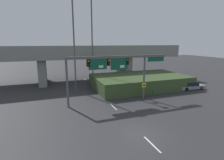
# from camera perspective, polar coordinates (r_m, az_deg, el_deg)

# --- Properties ---
(ground_plane) EXTENTS (160.00, 160.00, 0.00)m
(ground_plane) POSITION_cam_1_polar(r_m,az_deg,el_deg) (16.47, 9.39, -16.81)
(ground_plane) COLOR #2D2D30
(lane_markings) EXTENTS (0.14, 29.11, 0.01)m
(lane_markings) POSITION_cam_1_polar(r_m,az_deg,el_deg) (26.31, -2.99, -5.43)
(lane_markings) COLOR silver
(lane_markings) RESTS_ON ground
(signal_gantry) EXTENTS (14.04, 0.44, 6.26)m
(signal_gantry) POSITION_cam_1_polar(r_m,az_deg,el_deg) (23.02, 1.03, 4.88)
(signal_gantry) COLOR #515456
(signal_gantry) RESTS_ON ground
(speed_limit_sign) EXTENTS (0.60, 0.11, 2.46)m
(speed_limit_sign) POSITION_cam_1_polar(r_m,az_deg,el_deg) (24.90, 10.35, -2.79)
(speed_limit_sign) COLOR #4C4C4C
(speed_limit_sign) RESTS_ON ground
(highway_light_pole_near) EXTENTS (0.70, 0.36, 14.72)m
(highway_light_pole_near) POSITION_cam_1_polar(r_m,az_deg,el_deg) (28.81, -12.27, 11.46)
(highway_light_pole_near) COLOR #515456
(highway_light_pole_near) RESTS_ON ground
(highway_light_pole_far) EXTENTS (0.70, 0.36, 16.03)m
(highway_light_pole_far) POSITION_cam_1_polar(r_m,az_deg,el_deg) (31.70, -6.50, 12.88)
(highway_light_pole_far) COLOR #515456
(highway_light_pole_far) RESTS_ON ground
(overpass_bridge) EXTENTS (40.13, 9.45, 7.40)m
(overpass_bridge) POSITION_cam_1_polar(r_m,az_deg,el_deg) (37.30, -8.76, 7.87)
(overpass_bridge) COLOR gray
(overpass_bridge) RESTS_ON ground
(grass_embankment) EXTENTS (16.32, 9.77, 2.19)m
(grass_embankment) POSITION_cam_1_polar(r_m,az_deg,el_deg) (31.81, 9.04, -0.45)
(grass_embankment) COLOR #384C28
(grass_embankment) RESTS_ON ground
(parked_sedan_near_right) EXTENTS (4.95, 2.85, 1.42)m
(parked_sedan_near_right) POSITION_cam_1_polar(r_m,az_deg,el_deg) (29.83, 14.86, -2.41)
(parked_sedan_near_right) COLOR black
(parked_sedan_near_right) RESTS_ON ground
(parked_sedan_mid_right) EXTENTS (4.87, 2.01, 1.40)m
(parked_sedan_mid_right) POSITION_cam_1_polar(r_m,az_deg,el_deg) (32.41, 17.36, -1.44)
(parked_sedan_mid_right) COLOR maroon
(parked_sedan_mid_right) RESTS_ON ground
(parked_sedan_far_right) EXTENTS (4.85, 2.26, 1.37)m
(parked_sedan_far_right) POSITION_cam_1_polar(r_m,az_deg,el_deg) (33.16, 24.21, -1.67)
(parked_sedan_far_right) COLOR gray
(parked_sedan_far_right) RESTS_ON ground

